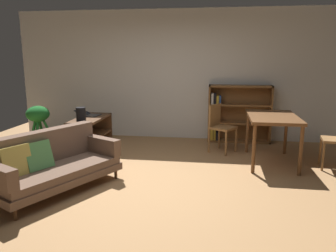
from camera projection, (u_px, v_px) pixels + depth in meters
name	position (u px, v px, depth m)	size (l,w,h in m)	color
ground_plane	(149.00, 182.00, 4.74)	(8.16, 8.16, 0.00)	#A87A4C
back_wall_panel	(174.00, 75.00, 7.08)	(6.80, 0.10, 2.70)	silver
fabric_couch	(50.00, 163.00, 4.39)	(1.45, 1.86, 0.78)	#56351E
media_console	(90.00, 135.00, 6.19)	(0.47, 1.15, 0.64)	#56351E
open_laptop	(89.00, 114.00, 6.33)	(0.45, 0.34, 0.11)	#333338
desk_speaker	(81.00, 114.00, 5.80)	(0.17, 0.17, 0.24)	black
potted_floor_plant	(38.00, 122.00, 6.33)	(0.50, 0.58, 0.83)	brown
dining_table	(273.00, 121.00, 5.44)	(0.78, 1.24, 0.80)	brown
dining_chair_far	(220.00, 125.00, 6.13)	(0.54, 0.54, 0.88)	olive
bookshelf	(236.00, 114.00, 6.88)	(1.27, 0.30, 1.17)	brown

